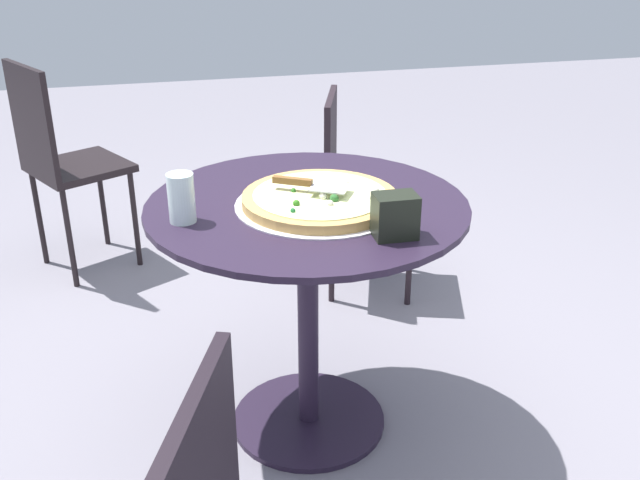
{
  "coord_description": "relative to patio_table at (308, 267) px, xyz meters",
  "views": [
    {
      "loc": [
        0.41,
        1.81,
        1.48
      ],
      "look_at": [
        -0.03,
        0.03,
        0.64
      ],
      "focal_mm": 41.1,
      "sensor_mm": 36.0,
      "label": 1
    }
  ],
  "objects": [
    {
      "name": "patio_chair_corner",
      "position": [
        -0.39,
        -0.85,
        -0.06
      ],
      "size": [
        0.47,
        0.47,
        0.81
      ],
      "color": "black",
      "rests_on": "ground"
    },
    {
      "name": "drinking_cup",
      "position": [
        0.34,
        0.05,
        0.26
      ],
      "size": [
        0.07,
        0.07,
        0.13
      ],
      "primitive_type": "cylinder",
      "color": "silver",
      "rests_on": "patio_table"
    },
    {
      "name": "pizza_server",
      "position": [
        -0.01,
        0.01,
        0.25
      ],
      "size": [
        0.21,
        0.15,
        0.02
      ],
      "color": "silver",
      "rests_on": "pizza_on_tray"
    },
    {
      "name": "patio_chair_far",
      "position": [
        0.76,
        -1.28,
        -0.01
      ],
      "size": [
        0.49,
        0.49,
        0.91
      ],
      "color": "black",
      "rests_on": "ground"
    },
    {
      "name": "patio_table",
      "position": [
        0.0,
        0.0,
        0.0
      ],
      "size": [
        0.88,
        0.88,
        0.74
      ],
      "color": "#261B2F",
      "rests_on": "ground"
    },
    {
      "name": "ground_plane",
      "position": [
        0.0,
        0.0,
        -0.55
      ],
      "size": [
        10.0,
        10.0,
        0.0
      ],
      "primitive_type": "plane",
      "color": "gray"
    },
    {
      "name": "pizza_on_tray",
      "position": [
        -0.03,
        0.03,
        0.21
      ],
      "size": [
        0.46,
        0.46,
        0.05
      ],
      "color": "silver",
      "rests_on": "patio_table"
    },
    {
      "name": "napkin_dispenser",
      "position": [
        -0.16,
        0.27,
        0.25
      ],
      "size": [
        0.11,
        0.08,
        0.11
      ],
      "primitive_type": "cube",
      "rotation": [
        0.0,
        0.0,
        3.12
      ],
      "color": "black",
      "rests_on": "patio_table"
    }
  ]
}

